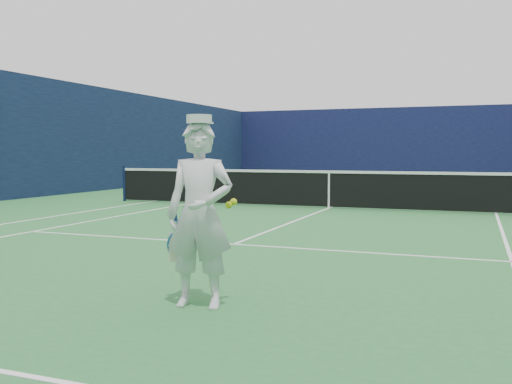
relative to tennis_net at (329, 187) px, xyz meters
The scene contains 5 objects.
ground 0.55m from the tennis_net, ahead, with size 80.00×80.00×0.00m, color #2A6E34.
court_markings 0.55m from the tennis_net, ahead, with size 11.03×23.83×0.01m.
windscreen_fence 1.45m from the tennis_net, ahead, with size 20.12×36.12×4.00m.
tennis_net is the anchor object (origin of this frame).
tennis_player 9.98m from the tennis_net, 83.33° to the right, with size 0.82×0.53×1.84m.
Camera 1 is at (3.61, -14.78, 1.49)m, focal length 40.00 mm.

